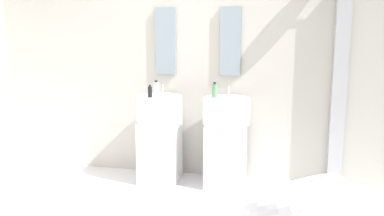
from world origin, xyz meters
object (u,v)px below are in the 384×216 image
at_px(shower_column, 338,83).
at_px(soap_bottle_green, 215,90).
at_px(lounge_chair, 292,204).
at_px(soap_bottle_clear, 156,88).
at_px(soap_bottle_black, 150,92).
at_px(pedestal_sink_left, 160,136).
at_px(pedestal_sink_right, 226,139).

xyz_separation_m(shower_column, soap_bottle_green, (-1.21, -0.22, -0.08)).
xyz_separation_m(lounge_chair, soap_bottle_clear, (-1.39, 1.28, 0.64)).
bearing_deg(lounge_chair, soap_bottle_black, 142.63).
bearing_deg(soap_bottle_black, lounge_chair, -37.37).
distance_m(pedestal_sink_left, shower_column, 1.90).
xyz_separation_m(pedestal_sink_left, soap_bottle_clear, (-0.06, 0.10, 0.49)).
height_order(lounge_chair, soap_bottle_black, soap_bottle_black).
bearing_deg(shower_column, pedestal_sink_right, -168.30).
bearing_deg(shower_column, lounge_chair, -108.07).
distance_m(pedestal_sink_left, soap_bottle_green, 0.76).
distance_m(shower_column, soap_bottle_black, 1.89).
height_order(pedestal_sink_left, lounge_chair, pedestal_sink_left).
relative_size(lounge_chair, soap_bottle_clear, 7.44).
bearing_deg(soap_bottle_green, soap_bottle_black, -169.62).
height_order(lounge_chair, soap_bottle_green, soap_bottle_green).
xyz_separation_m(pedestal_sink_right, soap_bottle_green, (-0.12, 0.00, 0.50)).
relative_size(pedestal_sink_left, lounge_chair, 0.94).
distance_m(pedestal_sink_left, lounge_chair, 1.79).
xyz_separation_m(pedestal_sink_left, pedestal_sink_right, (0.70, 0.00, 0.00)).
height_order(pedestal_sink_right, soap_bottle_black, soap_bottle_black).
bearing_deg(lounge_chair, soap_bottle_green, 122.49).
bearing_deg(soap_bottle_black, pedestal_sink_right, 8.49).
distance_m(lounge_chair, soap_bottle_green, 1.55).
bearing_deg(pedestal_sink_left, soap_bottle_green, 0.35).
bearing_deg(soap_bottle_clear, lounge_chair, -42.59).
relative_size(pedestal_sink_left, soap_bottle_green, 6.57).
bearing_deg(soap_bottle_clear, soap_bottle_black, -90.79).
xyz_separation_m(lounge_chair, soap_bottle_green, (-0.75, 1.19, 0.65)).
relative_size(pedestal_sink_right, lounge_chair, 0.94).
height_order(pedestal_sink_right, lounge_chair, pedestal_sink_right).
relative_size(pedestal_sink_right, soap_bottle_black, 8.14).
distance_m(pedestal_sink_left, pedestal_sink_right, 0.70).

